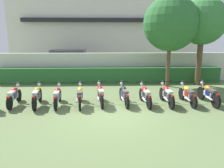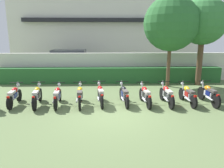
{
  "view_description": "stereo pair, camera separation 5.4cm",
  "coord_description": "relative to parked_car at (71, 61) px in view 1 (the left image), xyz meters",
  "views": [
    {
      "loc": [
        -0.38,
        -7.84,
        3.01
      ],
      "look_at": [
        0.0,
        1.58,
        0.87
      ],
      "focal_mm": 34.17,
      "sensor_mm": 36.0,
      "label": 1
    },
    {
      "loc": [
        -0.33,
        -7.84,
        3.01
      ],
      "look_at": [
        0.0,
        1.58,
        0.87
      ],
      "focal_mm": 34.17,
      "sensor_mm": 36.0,
      "label": 2
    }
  ],
  "objects": [
    {
      "name": "motorcycle_in_row_5",
      "position": [
        3.64,
        -8.58,
        -0.5
      ],
      "size": [
        0.6,
        1.88,
        0.95
      ],
      "rotation": [
        0.0,
        0.0,
        1.67
      ],
      "color": "black",
      "rests_on": "ground"
    },
    {
      "name": "tree_near_inspector",
      "position": [
        6.61,
        -5.23,
        2.74
      ],
      "size": [
        3.15,
        3.15,
        5.27
      ],
      "color": "brown",
      "rests_on": "ground"
    },
    {
      "name": "compound_wall",
      "position": [
        3.11,
        -3.4,
        0.01
      ],
      "size": [
        18.05,
        0.3,
        1.88
      ],
      "primitive_type": "cube",
      "color": "silver",
      "rests_on": "ground"
    },
    {
      "name": "motorcycle_in_row_2",
      "position": [
        0.71,
        -8.73,
        -0.5
      ],
      "size": [
        0.6,
        1.87,
        0.94
      ],
      "rotation": [
        0.0,
        0.0,
        1.64
      ],
      "color": "black",
      "rests_on": "ground"
    },
    {
      "name": "motorcycle_in_row_1",
      "position": [
        -0.18,
        -8.72,
        -0.48
      ],
      "size": [
        0.6,
        1.93,
        0.97
      ],
      "rotation": [
        0.0,
        0.0,
        1.69
      ],
      "color": "black",
      "rests_on": "ground"
    },
    {
      "name": "motorcycle_in_row_3",
      "position": [
        1.69,
        -8.73,
        -0.49
      ],
      "size": [
        0.6,
        1.9,
        0.96
      ],
      "rotation": [
        0.0,
        0.0,
        1.65
      ],
      "color": "black",
      "rests_on": "ground"
    },
    {
      "name": "motorcycle_in_row_8",
      "position": [
        6.5,
        -8.69,
        -0.5
      ],
      "size": [
        0.6,
        1.85,
        0.94
      ],
      "rotation": [
        0.0,
        0.0,
        1.61
      ],
      "color": "black",
      "rests_on": "ground"
    },
    {
      "name": "parked_car",
      "position": [
        0.0,
        0.0,
        0.0
      ],
      "size": [
        4.53,
        2.14,
        1.89
      ],
      "rotation": [
        0.0,
        0.0,
        -0.02
      ],
      "color": "black",
      "rests_on": "ground"
    },
    {
      "name": "motorcycle_in_row_7",
      "position": [
        5.54,
        -8.72,
        -0.49
      ],
      "size": [
        0.6,
        1.9,
        0.96
      ],
      "rotation": [
        0.0,
        0.0,
        1.61
      ],
      "color": "black",
      "rests_on": "ground"
    },
    {
      "name": "motorcycle_in_row_4",
      "position": [
        2.58,
        -8.58,
        -0.48
      ],
      "size": [
        0.6,
        1.86,
        0.97
      ],
      "rotation": [
        0.0,
        0.0,
        1.69
      ],
      "color": "black",
      "rests_on": "ground"
    },
    {
      "name": "tree_far_side",
      "position": [
        8.61,
        -4.94,
        2.88
      ],
      "size": [
        2.78,
        2.78,
        5.24
      ],
      "color": "brown",
      "rests_on": "ground"
    },
    {
      "name": "building",
      "position": [
        3.11,
        6.39,
        3.27
      ],
      "size": [
        19.0,
        6.5,
        8.41
      ],
      "color": "silver",
      "rests_on": "ground"
    },
    {
      "name": "motorcycle_in_row_6",
      "position": [
        4.57,
        -8.72,
        -0.5
      ],
      "size": [
        0.6,
        1.84,
        0.95
      ],
      "rotation": [
        0.0,
        0.0,
        1.65
      ],
      "color": "black",
      "rests_on": "ground"
    },
    {
      "name": "hedge_row",
      "position": [
        3.11,
        -4.1,
        -0.44
      ],
      "size": [
        14.44,
        0.7,
        1.0
      ],
      "primitive_type": "cube",
      "color": "#28602D",
      "rests_on": "ground"
    },
    {
      "name": "ground",
      "position": [
        3.11,
        -9.93,
        -0.94
      ],
      "size": [
        60.0,
        60.0,
        0.0
      ],
      "primitive_type": "plane",
      "color": "#607547"
    },
    {
      "name": "motorcycle_in_row_0",
      "position": [
        -1.21,
        -8.62,
        -0.5
      ],
      "size": [
        0.6,
        1.77,
        0.94
      ],
      "rotation": [
        0.0,
        0.0,
        1.64
      ],
      "color": "black",
      "rests_on": "ground"
    },
    {
      "name": "motorcycle_in_row_9",
      "position": [
        7.45,
        -8.71,
        -0.48
      ],
      "size": [
        0.6,
        1.9,
        0.97
      ],
      "rotation": [
        0.0,
        0.0,
        1.61
      ],
      "color": "black",
      "rests_on": "ground"
    }
  ]
}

